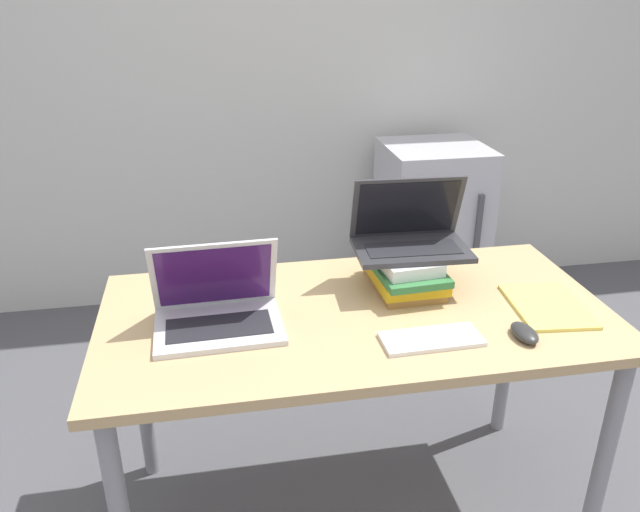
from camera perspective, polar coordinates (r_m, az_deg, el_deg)
wall_back at (r=3.21m, az=-3.68°, el=19.15°), size 8.00×0.05×2.70m
desk at (r=1.83m, az=3.25°, el=-7.36°), size 1.45×0.72×0.76m
laptop_left at (r=1.72m, az=-9.36°, el=-4.82°), size 0.35×0.26×0.24m
book_stack at (r=1.91m, az=7.77°, el=-1.41°), size 0.21×0.30×0.12m
laptop_on_books at (r=1.90m, az=8.22°, el=1.89°), size 0.35×0.23×0.22m
wireless_keyboard at (r=1.67m, az=10.15°, el=-7.46°), size 0.27×0.12×0.01m
mouse at (r=1.74m, az=18.19°, el=-6.68°), size 0.06×0.11×0.03m
notepad at (r=1.92m, az=20.06°, el=-4.31°), size 0.22×0.29×0.01m
mini_fridge at (r=3.25m, az=10.01°, el=2.35°), size 0.49×0.49×0.88m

